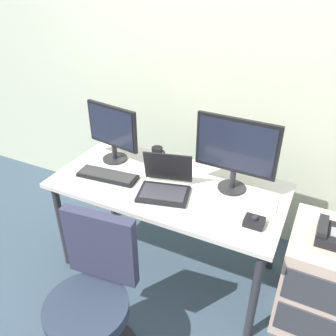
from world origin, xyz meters
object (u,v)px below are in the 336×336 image
object	(u,v)px
office_chair	(93,305)
paper_notepad	(264,205)
laptop	(165,184)
trackball_mouse	(254,221)
coffee_mug	(158,153)
file_cabinet	(319,278)
keyboard	(108,176)
monitor_side	(112,130)
desk_phone	(331,234)
monitor_main	(236,150)

from	to	relation	value
office_chair	paper_notepad	world-z (taller)	office_chair
laptop	trackball_mouse	size ratio (longest dim) A/B	3.35
laptop	coffee_mug	bearing A→B (deg)	123.97
file_cabinet	trackball_mouse	bearing A→B (deg)	-155.85
file_cabinet	keyboard	world-z (taller)	keyboard
file_cabinet	monitor_side	world-z (taller)	monitor_side
desk_phone	keyboard	size ratio (longest dim) A/B	0.47
laptop	coffee_mug	distance (m)	0.42
file_cabinet	coffee_mug	xyz separation A→B (m)	(-1.23, 0.25, 0.45)
monitor_side	paper_notepad	world-z (taller)	monitor_side
laptop	monitor_side	bearing A→B (deg)	158.48
trackball_mouse	office_chair	bearing A→B (deg)	-136.68
monitor_side	keyboard	xyz separation A→B (m)	(0.09, -0.23, -0.22)
trackball_mouse	coffee_mug	size ratio (longest dim) A/B	1.20
keyboard	laptop	world-z (taller)	laptop
monitor_side	paper_notepad	bearing A→B (deg)	-4.37
trackball_mouse	paper_notepad	bearing A→B (deg)	86.63
office_chair	keyboard	xyz separation A→B (m)	(-0.34, 0.68, 0.34)
keyboard	desk_phone	bearing A→B (deg)	4.55
desk_phone	laptop	bearing A→B (deg)	-175.00
coffee_mug	monitor_side	bearing A→B (deg)	-151.88
file_cabinet	keyboard	distance (m)	1.48
monitor_side	trackball_mouse	distance (m)	1.15
office_chair	coffee_mug	size ratio (longest dim) A/B	10.03
monitor_side	paper_notepad	distance (m)	1.14
laptop	keyboard	bearing A→B (deg)	-176.53
monitor_side	paper_notepad	xyz separation A→B (m)	(1.11, -0.08, -0.23)
coffee_mug	desk_phone	bearing A→B (deg)	-12.17
coffee_mug	laptop	bearing A→B (deg)	-56.03
desk_phone	office_chair	distance (m)	1.35
file_cabinet	laptop	bearing A→B (deg)	-174.10
laptop	paper_notepad	size ratio (longest dim) A/B	1.77
office_chair	laptop	xyz separation A→B (m)	(0.08, 0.71, 0.38)
trackball_mouse	coffee_mug	bearing A→B (deg)	152.48
keyboard	coffee_mug	bearing A→B (deg)	63.92
office_chair	keyboard	size ratio (longest dim) A/B	2.18
file_cabinet	desk_phone	distance (m)	0.36
laptop	paper_notepad	world-z (taller)	laptop
office_chair	trackball_mouse	distance (m)	0.98
keyboard	laptop	size ratio (longest dim) A/B	1.14
file_cabinet	desk_phone	xyz separation A→B (m)	(-0.01, -0.02, 0.36)
office_chair	keyboard	bearing A→B (deg)	116.54
desk_phone	file_cabinet	bearing A→B (deg)	63.22
monitor_main	keyboard	bearing A→B (deg)	-163.34
office_chair	monitor_main	xyz separation A→B (m)	(0.45, 0.92, 0.60)
monitor_side	keyboard	size ratio (longest dim) A/B	1.01
file_cabinet	monitor_side	distance (m)	1.64
monitor_main	coffee_mug	world-z (taller)	monitor_main
monitor_main	laptop	distance (m)	0.48
office_chair	laptop	distance (m)	0.80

